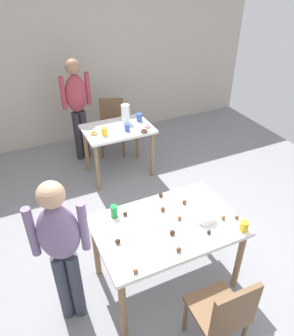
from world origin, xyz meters
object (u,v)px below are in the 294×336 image
(dining_table_near, at_px, (167,232))
(chair_near_table, at_px, (224,313))
(pitcher_far, at_px, (125,114))
(person_girl_near, at_px, (61,245))
(chair_far_table, at_px, (112,123))
(dining_table_far, at_px, (118,136))
(soda_can, at_px, (114,211))
(mixing_bowl, at_px, (205,216))
(person_adult_far, at_px, (77,102))

(dining_table_near, relative_size, chair_near_table, 1.48)
(chair_near_table, bearing_deg, pitcher_far, 82.44)
(person_girl_near, bearing_deg, chair_far_table, 62.88)
(dining_table_far, bearing_deg, soda_can, -111.63)
(mixing_bowl, bearing_deg, pitcher_far, 86.93)
(mixing_bowl, height_order, soda_can, soda_can)
(person_girl_near, distance_m, person_adult_far, 2.76)
(pitcher_far, bearing_deg, person_adult_far, 135.68)
(dining_table_near, distance_m, soda_can, 0.51)
(chair_far_table, relative_size, mixing_bowl, 4.70)
(chair_near_table, height_order, person_adult_far, person_adult_far)
(chair_far_table, xyz_separation_m, person_girl_near, (-1.36, -2.65, 0.39))
(mixing_bowl, bearing_deg, person_girl_near, 175.06)
(soda_can, xyz_separation_m, pitcher_far, (0.85, 1.82, 0.07))
(dining_table_near, relative_size, mixing_bowl, 6.95)
(dining_table_near, xyz_separation_m, chair_far_table, (0.43, 2.67, -0.16))
(dining_table_near, relative_size, chair_far_table, 1.48)
(dining_table_near, relative_size, pitcher_far, 4.98)
(person_girl_near, height_order, soda_can, person_girl_near)
(dining_table_far, bearing_deg, chair_far_table, 77.36)
(dining_table_far, height_order, pitcher_far, pitcher_far)
(dining_table_near, height_order, mixing_bowl, mixing_bowl)
(chair_near_table, distance_m, chair_far_table, 3.49)
(pitcher_far, bearing_deg, mixing_bowl, -93.07)
(dining_table_near, distance_m, mixing_bowl, 0.37)
(person_adult_far, bearing_deg, chair_near_table, -87.32)
(dining_table_far, xyz_separation_m, person_girl_near, (-1.21, -1.97, 0.26))
(chair_near_table, distance_m, soda_can, 1.23)
(soda_can, relative_size, pitcher_far, 0.47)
(dining_table_far, bearing_deg, person_adult_far, 119.39)
(chair_near_table, distance_m, person_girl_near, 1.34)
(person_girl_near, bearing_deg, person_adult_far, 72.51)
(dining_table_far, bearing_deg, pitcher_far, 36.29)
(dining_table_near, xyz_separation_m, person_girl_near, (-0.92, 0.02, 0.23))
(dining_table_far, xyz_separation_m, chair_near_table, (-0.21, -2.79, -0.12))
(chair_far_table, distance_m, person_girl_near, 3.00)
(dining_table_near, height_order, chair_far_table, chair_far_table)
(pitcher_far, bearing_deg, person_girl_near, -123.30)
(dining_table_far, relative_size, soda_can, 7.75)
(dining_table_near, height_order, person_adult_far, person_adult_far)
(person_adult_far, relative_size, mixing_bowl, 8.50)
(dining_table_far, bearing_deg, mixing_bowl, -88.45)
(person_adult_far, xyz_separation_m, mixing_bowl, (0.43, -2.75, -0.16))
(chair_far_table, height_order, person_adult_far, person_adult_far)
(dining_table_near, bearing_deg, chair_far_table, 80.77)
(chair_near_table, xyz_separation_m, person_adult_far, (-0.16, 3.45, 0.45))
(chair_far_table, bearing_deg, dining_table_far, -102.64)
(dining_table_far, height_order, mixing_bowl, mixing_bowl)
(soda_can, bearing_deg, chair_far_table, 70.85)
(dining_table_near, relative_size, soda_can, 10.54)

